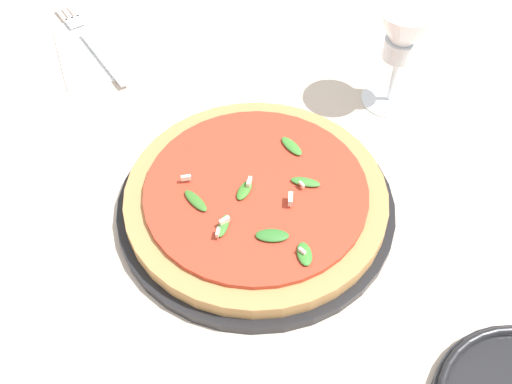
{
  "coord_description": "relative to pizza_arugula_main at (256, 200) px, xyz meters",
  "views": [
    {
      "loc": [
        -0.39,
        0.14,
        0.53
      ],
      "look_at": [
        -0.01,
        -0.01,
        0.03
      ],
      "focal_mm": 42.0,
      "sensor_mm": 36.0,
      "label": 1
    }
  ],
  "objects": [
    {
      "name": "fork",
      "position": [
        0.36,
        0.11,
        -0.01
      ],
      "size": [
        0.22,
        0.06,
        0.0
      ],
      "rotation": [
        0.0,
        0.0,
        0.22
      ],
      "color": "silver",
      "rests_on": "ground_plane"
    },
    {
      "name": "ground_plane",
      "position": [
        0.01,
        0.01,
        -0.02
      ],
      "size": [
        6.0,
        6.0,
        0.0
      ],
      "primitive_type": "plane",
      "color": "beige"
    },
    {
      "name": "pizza_arugula_main",
      "position": [
        0.0,
        0.0,
        0.0
      ],
      "size": [
        0.31,
        0.31,
        0.05
      ],
      "color": "black",
      "rests_on": "ground_plane"
    },
    {
      "name": "napkin",
      "position": [
        0.35,
        0.11,
        -0.01
      ],
      "size": [
        0.16,
        0.1,
        0.01
      ],
      "rotation": [
        0.0,
        0.0,
        -0.02
      ],
      "color": "white",
      "rests_on": "ground_plane"
    },
    {
      "name": "wine_glass",
      "position": [
        0.11,
        -0.23,
        0.08
      ],
      "size": [
        0.08,
        0.08,
        0.14
      ],
      "color": "white",
      "rests_on": "ground_plane"
    }
  ]
}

